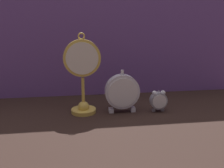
% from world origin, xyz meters
% --- Properties ---
extents(ground_plane, '(4.00, 4.00, 0.00)m').
position_xyz_m(ground_plane, '(0.00, 0.00, 0.00)').
color(ground_plane, black).
extents(fabric_backdrop_drape, '(1.44, 0.01, 0.69)m').
position_xyz_m(fabric_backdrop_drape, '(0.00, 0.33, 0.34)').
color(fabric_backdrop_drape, '#6B478E').
rests_on(fabric_backdrop_drape, ground_plane).
extents(pocket_watch_on_stand, '(0.16, 0.11, 0.35)m').
position_xyz_m(pocket_watch_on_stand, '(-0.13, 0.06, 0.16)').
color(pocket_watch_on_stand, gold).
rests_on(pocket_watch_on_stand, ground_plane).
extents(alarm_clock_twin_bell, '(0.08, 0.03, 0.10)m').
position_xyz_m(alarm_clock_twin_bell, '(0.20, 0.03, 0.05)').
color(alarm_clock_twin_bell, gray).
rests_on(alarm_clock_twin_bell, ground_plane).
extents(mantel_clock_silver, '(0.15, 0.04, 0.19)m').
position_xyz_m(mantel_clock_silver, '(0.04, 0.05, 0.09)').
color(mantel_clock_silver, silver).
rests_on(mantel_clock_silver, ground_plane).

